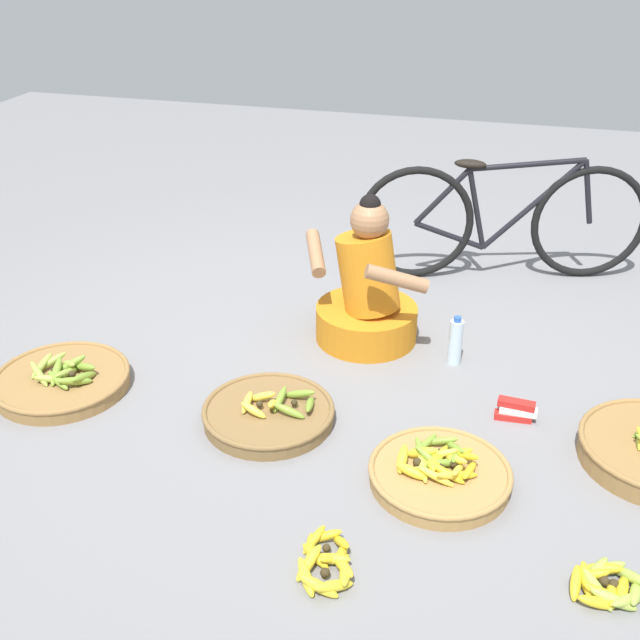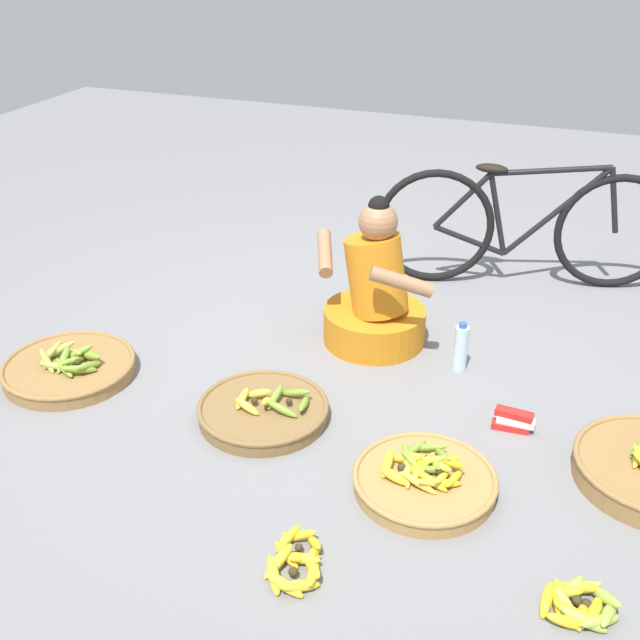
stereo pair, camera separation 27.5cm
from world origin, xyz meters
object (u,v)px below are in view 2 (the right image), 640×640
banana_basket_near_bicycle (69,367)px  packet_carton_stack (513,420)px  bicycle_leaning (524,227)px  loose_bananas_back_center (296,562)px  banana_basket_back_right (264,410)px  banana_basket_front_center (424,479)px  water_bottle (461,348)px  loose_bananas_back_left (579,605)px  vendor_woman_front (375,297)px

banana_basket_near_bicycle → packet_carton_stack: 2.07m
banana_basket_near_bicycle → packet_carton_stack: banana_basket_near_bicycle is taller
bicycle_leaning → loose_bananas_back_center: 2.59m
bicycle_leaning → banana_basket_back_right: 1.99m
banana_basket_near_bicycle → banana_basket_front_center: 1.79m
bicycle_leaning → water_bottle: size_ratio=6.53×
banana_basket_near_bicycle → bicycle_leaning: bearing=43.9°
water_bottle → banana_basket_near_bicycle: bearing=-157.6°
banana_basket_front_center → banana_basket_back_right: banana_basket_front_center is taller
loose_bananas_back_center → packet_carton_stack: bearing=61.7°
banana_basket_back_right → loose_bananas_back_center: 0.89m
banana_basket_back_right → water_bottle: (0.72, 0.71, 0.08)m
loose_bananas_back_center → loose_bananas_back_left: bearing=9.3°
bicycle_leaning → banana_basket_front_center: size_ratio=2.95×
bicycle_leaning → banana_basket_front_center: 2.01m
banana_basket_near_bicycle → packet_carton_stack: bearing=8.5°
loose_bananas_back_left → packet_carton_stack: bearing=110.5°
loose_bananas_back_center → water_bottle: 1.49m
vendor_woman_front → banana_basket_near_bicycle: 1.52m
vendor_woman_front → banana_basket_near_bicycle: size_ratio=1.25×
vendor_woman_front → banana_basket_near_bicycle: (-1.26, -0.83, -0.20)m
vendor_woman_front → packet_carton_stack: 0.97m
banana_basket_front_center → loose_bananas_back_left: size_ratio=2.15×
vendor_woman_front → banana_basket_back_right: (-0.25, -0.83, -0.21)m
vendor_woman_front → banana_basket_front_center: vendor_woman_front is taller
water_bottle → vendor_woman_front: bearing=165.7°
banana_basket_back_right → packet_carton_stack: size_ratio=3.20×
banana_basket_back_right → bicycle_leaning: bearing=64.6°
loose_bananas_back_left → water_bottle: water_bottle is taller
bicycle_leaning → banana_basket_front_center: (-0.07, -1.98, -0.31)m
loose_bananas_back_left → vendor_woman_front: bearing=128.1°
loose_bananas_back_center → water_bottle: water_bottle is taller
banana_basket_front_center → packet_carton_stack: bearing=62.6°
bicycle_leaning → banana_basket_back_right: size_ratio=2.86×
vendor_woman_front → loose_bananas_back_center: 1.62m
vendor_woman_front → loose_bananas_back_center: bearing=-82.3°
banana_basket_back_right → loose_bananas_back_left: banana_basket_back_right is taller
banana_basket_back_right → water_bottle: 1.01m
vendor_woman_front → banana_basket_front_center: (0.52, -1.03, -0.20)m
vendor_woman_front → bicycle_leaning: (0.60, 0.95, 0.11)m
bicycle_leaning → banana_basket_near_bicycle: bicycle_leaning is taller
water_bottle → loose_bananas_back_center: bearing=-99.9°
banana_basket_back_right → loose_bananas_back_center: (0.46, -0.76, -0.01)m
water_bottle → banana_basket_front_center: bearing=-86.8°
bicycle_leaning → loose_bananas_back_left: 2.47m
packet_carton_stack → bicycle_leaning: bearing=97.4°
banana_basket_front_center → banana_basket_back_right: 0.80m
bicycle_leaning → loose_bananas_back_center: (-0.38, -2.54, -0.33)m
banana_basket_front_center → water_bottle: water_bottle is taller
banana_basket_near_bicycle → banana_basket_front_center: banana_basket_near_bicycle is taller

